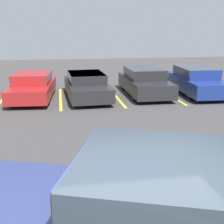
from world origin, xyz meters
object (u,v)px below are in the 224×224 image
object	(u,v)px
parked_sedan_c	(87,85)
parked_sedan_d	(145,81)
parked_sedan_e	(196,80)
parked_sedan_b	(33,85)

from	to	relation	value
parked_sedan_c	parked_sedan_d	size ratio (longest dim) A/B	1.02
parked_sedan_c	parked_sedan_e	world-z (taller)	parked_sedan_e
parked_sedan_c	parked_sedan_b	bearing A→B (deg)	-96.94
parked_sedan_c	parked_sedan_d	distance (m)	2.84
parked_sedan_b	parked_sedan_c	xyz separation A→B (m)	(2.42, -0.19, -0.02)
parked_sedan_b	parked_sedan_d	size ratio (longest dim) A/B	1.00
parked_sedan_b	parked_sedan_e	xyz separation A→B (m)	(7.80, -0.10, 0.05)
parked_sedan_d	parked_sedan_e	xyz separation A→B (m)	(2.55, -0.18, 0.01)
parked_sedan_c	parked_sedan_d	xyz separation A→B (m)	(2.83, 0.26, 0.06)
parked_sedan_d	parked_sedan_e	size ratio (longest dim) A/B	0.93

